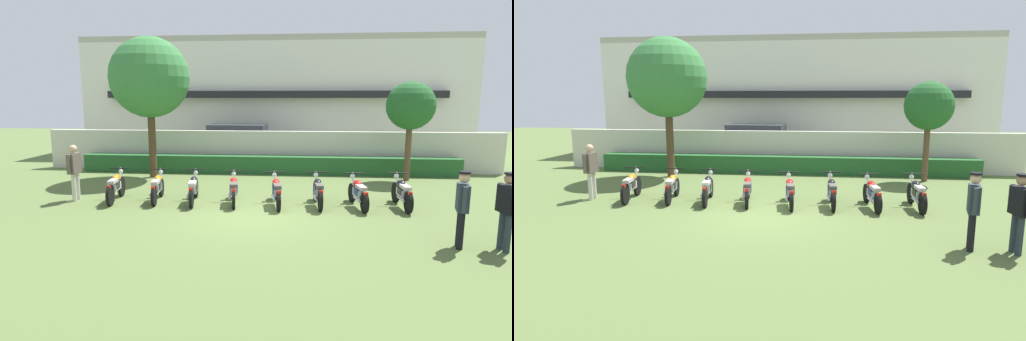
% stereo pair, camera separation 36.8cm
% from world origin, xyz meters
% --- Properties ---
extents(ground, '(60.00, 60.00, 0.00)m').
position_xyz_m(ground, '(0.00, 0.00, 0.00)').
color(ground, '#566B38').
extents(building, '(20.73, 6.50, 6.34)m').
position_xyz_m(building, '(0.00, 14.15, 3.17)').
color(building, white).
rests_on(building, ground).
extents(compound_wall, '(19.69, 0.30, 1.73)m').
position_xyz_m(compound_wall, '(0.00, 7.20, 0.87)').
color(compound_wall, beige).
rests_on(compound_wall, ground).
extents(hedge_row, '(15.75, 0.70, 0.74)m').
position_xyz_m(hedge_row, '(0.00, 6.50, 0.37)').
color(hedge_row, '#235628').
rests_on(hedge_row, ground).
extents(parked_car, '(4.61, 2.32, 1.89)m').
position_xyz_m(parked_car, '(-1.44, 9.18, 0.94)').
color(parked_car, black).
rests_on(parked_car, ground).
extents(tree_near_inspector, '(3.11, 3.11, 5.50)m').
position_xyz_m(tree_near_inspector, '(-4.50, 5.26, 3.92)').
color(tree_near_inspector, '#4C3823').
rests_on(tree_near_inspector, ground).
extents(tree_far_side, '(1.81, 1.81, 3.78)m').
position_xyz_m(tree_far_side, '(5.50, 5.47, 2.84)').
color(tree_far_side, brown).
rests_on(tree_far_side, ground).
extents(motorcycle_in_row_0, '(0.60, 1.87, 0.97)m').
position_xyz_m(motorcycle_in_row_0, '(-4.35, 1.30, 0.46)').
color(motorcycle_in_row_0, black).
rests_on(motorcycle_in_row_0, ground).
extents(motorcycle_in_row_1, '(0.60, 1.82, 0.95)m').
position_xyz_m(motorcycle_in_row_1, '(-3.05, 1.40, 0.44)').
color(motorcycle_in_row_1, black).
rests_on(motorcycle_in_row_1, ground).
extents(motorcycle_in_row_2, '(0.60, 1.92, 0.95)m').
position_xyz_m(motorcycle_in_row_2, '(-1.89, 1.33, 0.45)').
color(motorcycle_in_row_2, black).
rests_on(motorcycle_in_row_2, ground).
extents(motorcycle_in_row_3, '(0.60, 1.83, 0.94)m').
position_xyz_m(motorcycle_in_row_3, '(-0.66, 1.33, 0.44)').
color(motorcycle_in_row_3, black).
rests_on(motorcycle_in_row_3, ground).
extents(motorcycle_in_row_4, '(0.60, 1.91, 0.94)m').
position_xyz_m(motorcycle_in_row_4, '(0.64, 1.23, 0.44)').
color(motorcycle_in_row_4, black).
rests_on(motorcycle_in_row_4, ground).
extents(motorcycle_in_row_5, '(0.60, 1.85, 0.96)m').
position_xyz_m(motorcycle_in_row_5, '(1.87, 1.27, 0.45)').
color(motorcycle_in_row_5, black).
rests_on(motorcycle_in_row_5, ground).
extents(motorcycle_in_row_6, '(0.60, 1.85, 0.95)m').
position_xyz_m(motorcycle_in_row_6, '(3.04, 1.21, 0.44)').
color(motorcycle_in_row_6, black).
rests_on(motorcycle_in_row_6, ground).
extents(motorcycle_in_row_7, '(0.60, 1.88, 0.97)m').
position_xyz_m(motorcycle_in_row_7, '(4.30, 1.28, 0.45)').
color(motorcycle_in_row_7, black).
rests_on(motorcycle_in_row_7, ground).
extents(inspector_person, '(0.23, 0.70, 1.75)m').
position_xyz_m(inspector_person, '(-5.60, 1.23, 1.04)').
color(inspector_person, beige).
rests_on(inspector_person, ground).
extents(officer_0, '(0.33, 0.65, 1.66)m').
position_xyz_m(officer_0, '(4.71, -1.99, 0.98)').
color(officer_0, black).
rests_on(officer_0, ground).
extents(officer_1, '(0.28, 0.66, 1.67)m').
position_xyz_m(officer_1, '(5.57, -2.10, 0.99)').
color(officer_1, '#28333D').
rests_on(officer_1, ground).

